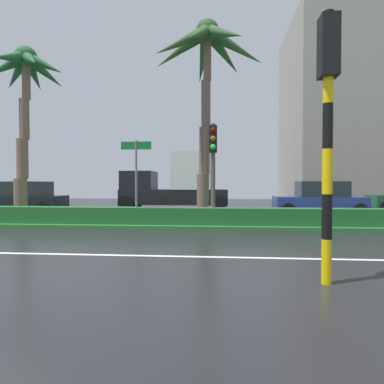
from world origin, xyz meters
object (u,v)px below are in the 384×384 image
at_px(street_name_sign, 136,170).
at_px(car_in_traffic_second, 319,199).
at_px(traffic_signal_foreground, 328,98).
at_px(car_in_traffic_leading, 24,198).
at_px(traffic_signal_median_right, 213,155).
at_px(box_truck_lead, 176,185).
at_px(palm_tree_centre_left, 207,60).
at_px(palm_tree_mid_left, 26,84).

bearing_deg(street_name_sign, car_in_traffic_second, 34.10).
distance_m(street_name_sign, traffic_signal_foreground, 7.89).
distance_m(car_in_traffic_leading, car_in_traffic_second, 15.47).
relative_size(traffic_signal_median_right, car_in_traffic_leading, 0.84).
bearing_deg(box_truck_lead, car_in_traffic_leading, 20.92).
height_order(traffic_signal_median_right, street_name_sign, traffic_signal_median_right).
height_order(palm_tree_centre_left, street_name_sign, palm_tree_centre_left).
distance_m(palm_tree_mid_left, car_in_traffic_second, 14.46).
bearing_deg(car_in_traffic_second, palm_tree_centre_left, 36.47).
bearing_deg(traffic_signal_foreground, car_in_traffic_second, -105.44).
xyz_separation_m(traffic_signal_median_right, box_truck_lead, (-2.44, 8.12, -1.09)).
xyz_separation_m(palm_tree_centre_left, street_name_sign, (-2.46, -1.33, -4.35)).
bearing_deg(palm_tree_centre_left, traffic_signal_foreground, -73.52).
height_order(car_in_traffic_leading, box_truck_lead, box_truck_lead).
bearing_deg(car_in_traffic_leading, box_truck_lead, -159.08).
relative_size(palm_tree_mid_left, traffic_signal_median_right, 2.00).
distance_m(traffic_signal_foreground, box_truck_lead, 15.39).
bearing_deg(palm_tree_mid_left, car_in_traffic_second, 15.56).
bearing_deg(car_in_traffic_second, car_in_traffic_leading, -0.17).
xyz_separation_m(palm_tree_mid_left, traffic_signal_median_right, (7.90, -1.44, -3.16)).
bearing_deg(car_in_traffic_second, box_truck_lead, -21.79).
distance_m(street_name_sign, box_truck_lead, 8.43).
xyz_separation_m(street_name_sign, car_in_traffic_second, (7.92, 5.36, -1.25)).
distance_m(palm_tree_centre_left, box_truck_lead, 8.87).
bearing_deg(box_truck_lead, car_in_traffic_second, 158.21).
bearing_deg(traffic_signal_median_right, car_in_traffic_second, 44.44).
xyz_separation_m(palm_tree_mid_left, street_name_sign, (5.16, -1.72, -3.72)).
relative_size(traffic_signal_foreground, car_in_traffic_second, 1.00).
bearing_deg(box_truck_lead, street_name_sign, 87.92).
height_order(palm_tree_centre_left, traffic_signal_median_right, palm_tree_centre_left).
relative_size(palm_tree_mid_left, car_in_traffic_leading, 1.68).
distance_m(traffic_signal_foreground, car_in_traffic_leading, 17.06).
relative_size(traffic_signal_median_right, traffic_signal_foreground, 0.84).
bearing_deg(street_name_sign, car_in_traffic_leading, 144.35).
height_order(street_name_sign, car_in_traffic_second, street_name_sign).
distance_m(palm_tree_mid_left, traffic_signal_foreground, 13.01).
relative_size(palm_tree_centre_left, car_in_traffic_second, 1.82).
height_order(palm_tree_mid_left, palm_tree_centre_left, palm_tree_centre_left).
height_order(car_in_traffic_leading, car_in_traffic_second, same).
height_order(traffic_signal_median_right, car_in_traffic_leading, traffic_signal_median_right).
height_order(street_name_sign, box_truck_lead, box_truck_lead).
bearing_deg(palm_tree_centre_left, car_in_traffic_second, 36.47).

